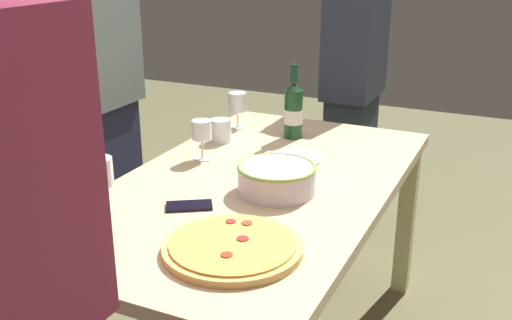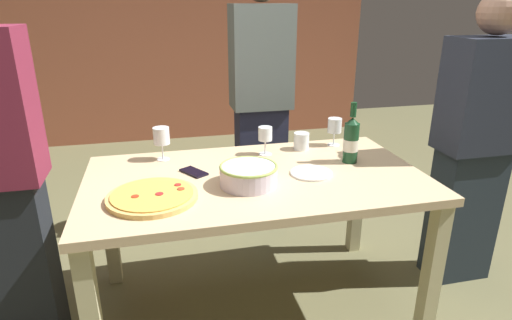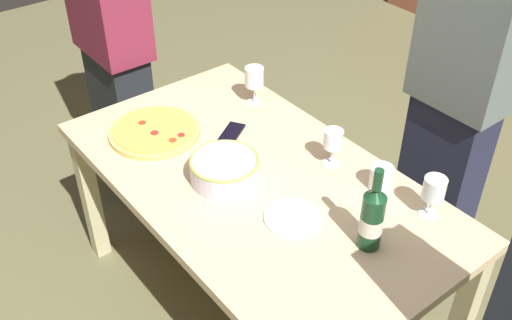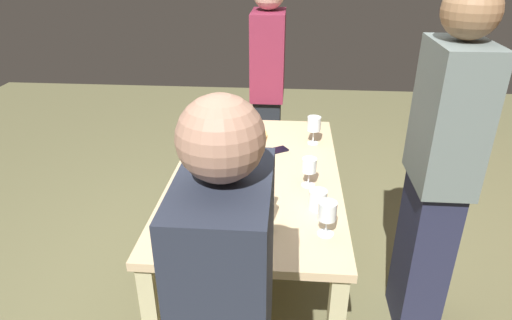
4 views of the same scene
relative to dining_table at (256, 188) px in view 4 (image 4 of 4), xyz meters
name	(u,v)px [view 4 (image 4 of 4)]	position (x,y,z in m)	size (l,w,h in m)	color
ground_plane	(256,280)	(0.00, 0.00, -0.66)	(8.00, 8.00, 0.00)	#666341
dining_table	(256,188)	(0.00, 0.00, 0.00)	(1.60, 0.90, 0.75)	#D5B68A
pizza	(238,135)	(-0.48, -0.16, 0.11)	(0.38, 0.38, 0.03)	#E0B361
serving_bowl	(238,159)	(-0.06, -0.10, 0.14)	(0.26, 0.26, 0.09)	silver
wine_bottle	(262,204)	(0.51, 0.07, 0.21)	(0.08, 0.08, 0.31)	#153E21
wine_glass_near_pizza	(314,125)	(-0.42, 0.32, 0.21)	(0.08, 0.08, 0.17)	white
wine_glass_by_bottle	(309,167)	(0.12, 0.28, 0.20)	(0.07, 0.07, 0.15)	white
wine_glass_far_left	(327,213)	(0.54, 0.34, 0.20)	(0.08, 0.08, 0.16)	white
cup_amber	(318,200)	(0.34, 0.32, 0.14)	(0.09, 0.09, 0.09)	white
side_plate	(243,196)	(0.26, -0.04, 0.10)	(0.20, 0.20, 0.01)	white
cell_phone	(276,150)	(-0.29, 0.10, 0.10)	(0.07, 0.14, 0.01)	black
person_host	(267,92)	(-1.13, 0.00, 0.19)	(0.42, 0.24, 1.67)	#1F2329
person_guest_left	(438,174)	(0.24, 0.87, 0.25)	(0.39, 0.24, 1.76)	#22253D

